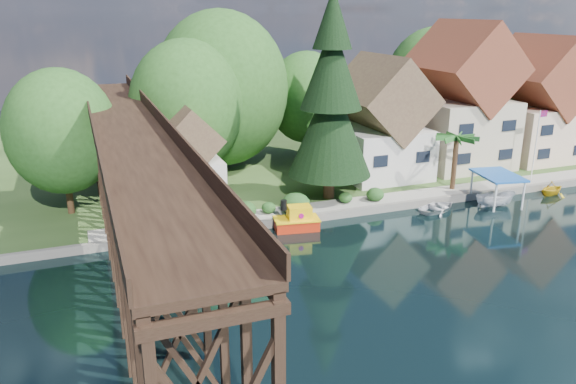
# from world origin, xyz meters

# --- Properties ---
(ground) EXTENTS (140.00, 140.00, 0.00)m
(ground) POSITION_xyz_m (0.00, 0.00, 0.00)
(ground) COLOR black
(ground) RESTS_ON ground
(bank) EXTENTS (140.00, 52.00, 0.50)m
(bank) POSITION_xyz_m (0.00, 34.00, 0.25)
(bank) COLOR #2B451B
(bank) RESTS_ON ground
(seawall) EXTENTS (60.00, 0.40, 0.62)m
(seawall) POSITION_xyz_m (4.00, 8.00, 0.31)
(seawall) COLOR slate
(seawall) RESTS_ON ground
(promenade) EXTENTS (50.00, 2.60, 0.06)m
(promenade) POSITION_xyz_m (6.00, 9.30, 0.53)
(promenade) COLOR gray
(promenade) RESTS_ON bank
(trestle_bridge) EXTENTS (4.12, 44.18, 9.30)m
(trestle_bridge) POSITION_xyz_m (-16.00, 5.17, 5.35)
(trestle_bridge) COLOR black
(trestle_bridge) RESTS_ON ground
(house_left) EXTENTS (7.64, 8.64, 11.02)m
(house_left) POSITION_xyz_m (7.00, 16.00, 5.14)
(house_left) COLOR beige
(house_left) RESTS_ON bank
(house_center) EXTENTS (8.65, 9.18, 13.89)m
(house_center) POSITION_xyz_m (16.00, 16.50, 6.42)
(house_center) COLOR #B9AC90
(house_center) RESTS_ON bank
(house_right) EXTENTS (8.15, 8.64, 12.45)m
(house_right) POSITION_xyz_m (25.00, 16.00, 5.78)
(house_right) COLOR beige
(house_right) RESTS_ON bank
(shed) EXTENTS (5.09, 5.40, 7.85)m
(shed) POSITION_xyz_m (-11.00, 14.50, 3.83)
(shed) COLOR beige
(shed) RESTS_ON bank
(bg_trees) EXTENTS (49.90, 13.30, 10.57)m
(bg_trees) POSITION_xyz_m (1.00, 21.25, 7.29)
(bg_trees) COLOR #382314
(bg_trees) RESTS_ON bank
(shrubs) EXTENTS (15.76, 2.47, 1.70)m
(shrubs) POSITION_xyz_m (-4.60, 9.26, 1.23)
(shrubs) COLOR #1C4418
(shrubs) RESTS_ON bank
(conifer) EXTENTS (6.68, 6.68, 16.45)m
(conifer) POSITION_xyz_m (-0.14, 11.42, 8.42)
(conifer) COLOR #382314
(conifer) RESTS_ON bank
(palm_tree) EXTENTS (3.70, 3.70, 5.01)m
(palm_tree) POSITION_xyz_m (10.76, 9.72, 4.87)
(palm_tree) COLOR #382314
(palm_tree) RESTS_ON bank
(flagpole) EXTENTS (1.00, 0.20, 6.41)m
(flagpole) POSITION_xyz_m (19.07, 9.32, 4.43)
(flagpole) COLOR white
(flagpole) RESTS_ON bank
(tugboat) EXTENTS (3.49, 2.29, 2.35)m
(tugboat) POSITION_xyz_m (-4.68, 6.98, 0.70)
(tugboat) COLOR red
(tugboat) RESTS_ON ground
(boat_white_a) EXTENTS (4.12, 3.41, 0.74)m
(boat_white_a) POSITION_xyz_m (7.26, 6.72, 0.37)
(boat_white_a) COLOR silver
(boat_white_a) RESTS_ON ground
(boat_canopy) EXTENTS (3.60, 4.68, 2.73)m
(boat_canopy) POSITION_xyz_m (12.19, 5.96, 1.17)
(boat_canopy) COLOR silver
(boat_canopy) RESTS_ON ground
(boat_yellow) EXTENTS (2.95, 2.65, 1.38)m
(boat_yellow) POSITION_xyz_m (18.80, 6.64, 0.69)
(boat_yellow) COLOR gold
(boat_yellow) RESTS_ON ground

